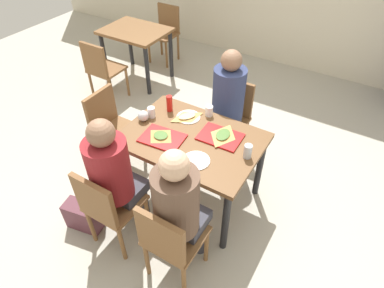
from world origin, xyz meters
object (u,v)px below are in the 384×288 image
person_far_side (226,101)px  pizza_slice_c (187,116)px  plastic_cup_c (151,112)px  chair_near_right (170,240)px  pizza_slice_a (161,136)px  chair_far_side (231,114)px  tray_red_far (220,137)px  condiment_bottle (169,104)px  handbag (84,216)px  plastic_cup_a (209,111)px  background_chair_near (102,68)px  chair_near_left (107,205)px  person_in_brown_jacket (179,205)px  pizza_slice_b (223,135)px  paper_plate_center (188,117)px  foil_bundle (143,116)px  person_in_red (114,173)px  main_table (192,146)px  background_chair_far (166,29)px  paper_plate_near_edge (196,161)px  plastic_cup_b (172,159)px  chair_left_end (111,124)px  tray_red_near (162,138)px  soda_can (248,151)px  background_table (136,39)px

person_far_side → pizza_slice_c: 0.48m
plastic_cup_c → chair_near_right: bearing=-48.3°
pizza_slice_a → plastic_cup_c: (-0.25, 0.21, 0.03)m
chair_far_side → tray_red_far: 0.75m
condiment_bottle → handbag: size_ratio=0.50×
plastic_cup_a → background_chair_near: (-1.86, 0.49, -0.30)m
chair_near_left → chair_near_right: (0.59, 0.00, 0.00)m
person_in_brown_jacket → plastic_cup_a: bearing=107.8°
person_in_brown_jacket → pizza_slice_b: bearing=95.0°
chair_near_right → pizza_slice_b: bearing=94.3°
paper_plate_center → foil_bundle: bearing=-142.4°
person_in_red → tray_red_far: person_in_red is taller
main_table → pizza_slice_b: pizza_slice_b is taller
pizza_slice_c → background_chair_far: bearing=129.0°
chair_far_side → person_far_side: bearing=-90.0°
pizza_slice_b → handbag: bearing=-132.3°
handbag → chair_near_left: bearing=2.7°
paper_plate_near_edge → pizza_slice_a: size_ratio=1.06×
plastic_cup_b → foil_bundle: size_ratio=1.00×
condiment_bottle → chair_left_end: bearing=-158.8°
chair_left_end → condiment_bottle: 0.71m
pizza_slice_a → pizza_slice_c: 0.36m
person_in_red → tray_red_near: size_ratio=3.53×
person_in_red → person_far_side: size_ratio=1.00×
tray_red_far → pizza_slice_b: 0.03m
tray_red_far → foil_bundle: 0.73m
soda_can → condiment_bottle: size_ratio=0.76×
chair_near_right → condiment_bottle: 1.28m
pizza_slice_c → plastic_cup_a: size_ratio=2.71×
main_table → tray_red_far: 0.26m
pizza_slice_b → pizza_slice_c: size_ratio=0.92×
chair_near_right → background_table: bearing=132.5°
paper_plate_center → paper_plate_near_edge: (0.35, -0.46, 0.00)m
pizza_slice_b → pizza_slice_c: pizza_slice_b is taller
person_in_brown_jacket → condiment_bottle: size_ratio=7.93×
tray_red_far → main_table: bearing=-148.9°
chair_far_side → soda_can: size_ratio=7.04×
chair_left_end → plastic_cup_b: 1.11m
paper_plate_center → condiment_bottle: 0.22m
main_table → chair_near_left: (-0.30, -0.80, -0.15)m
pizza_slice_c → handbag: 1.29m
chair_near_left → paper_plate_center: 1.07m
person_in_brown_jacket → soda_can: size_ratio=10.40×
person_in_brown_jacket → chair_far_side: bearing=101.4°
person_in_brown_jacket → background_chair_near: 2.66m
person_in_red → plastic_cup_b: bearing=43.2°
pizza_slice_b → background_table: 2.56m
paper_plate_center → paper_plate_near_edge: bearing=-52.3°
chair_far_side → background_chair_far: size_ratio=1.00×
person_far_side → chair_near_left: bearing=-101.4°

